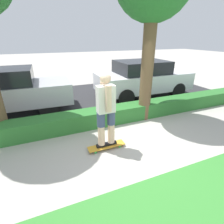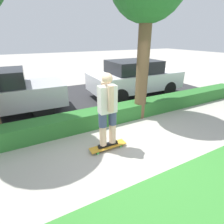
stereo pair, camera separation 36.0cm
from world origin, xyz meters
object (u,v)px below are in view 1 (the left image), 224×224
object	(u,v)px
skateboard	(106,146)
parked_car_front	(1,91)
parked_car_middle	(143,78)
skater_person	(106,110)

from	to	relation	value
skateboard	parked_car_front	world-z (taller)	parked_car_front
skateboard	parked_car_front	distance (m)	4.31
skateboard	parked_car_middle	bearing A→B (deg)	47.55
skateboard	skater_person	distance (m)	0.98
skater_person	parked_car_middle	size ratio (longest dim) A/B	0.43
parked_car_front	parked_car_middle	distance (m)	5.63
skater_person	skateboard	bearing A→B (deg)	0.00
skateboard	parked_car_middle	distance (m)	4.57
skater_person	parked_car_front	bearing A→B (deg)	127.60
skater_person	parked_car_middle	distance (m)	4.51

